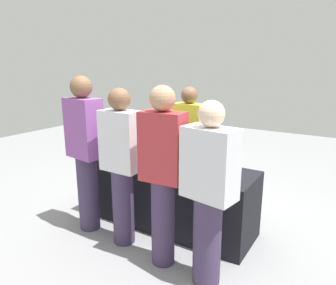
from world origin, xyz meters
name	(u,v)px	position (x,y,z in m)	size (l,w,h in m)	color
ground_plane	(168,223)	(0.00, 0.00, 0.00)	(12.00, 12.00, 0.00)	gray
tasting_table	(168,194)	(0.00, 0.00, 0.37)	(1.99, 0.65, 0.74)	black
wine_bottle_0	(132,145)	(-0.59, 0.09, 0.86)	(0.07, 0.07, 0.33)	black
wine_bottle_1	(172,152)	(0.00, 0.09, 0.86)	(0.08, 0.08, 0.33)	black
wine_bottle_2	(189,155)	(0.23, 0.07, 0.86)	(0.08, 0.08, 0.33)	black
wine_bottle_3	(200,157)	(0.35, 0.09, 0.86)	(0.08, 0.08, 0.32)	black
wine_bottle_4	(213,159)	(0.50, 0.11, 0.85)	(0.08, 0.08, 0.31)	black
wine_glass_0	(118,150)	(-0.63, -0.12, 0.84)	(0.07, 0.07, 0.14)	silver
wine_glass_1	(130,152)	(-0.48, -0.09, 0.83)	(0.07, 0.07, 0.13)	silver
wine_glass_2	(171,158)	(0.08, -0.07, 0.84)	(0.07, 0.07, 0.14)	silver
wine_glass_3	(186,161)	(0.28, -0.09, 0.85)	(0.07, 0.07, 0.15)	silver
server_pouring	(189,143)	(-0.07, 0.60, 0.85)	(0.38, 0.21, 1.57)	black
guest_0	(85,149)	(-0.71, -0.56, 0.94)	(0.44, 0.28, 1.72)	#3F3351
guest_1	(122,163)	(-0.19, -0.57, 0.88)	(0.40, 0.22, 1.62)	#3F3351
guest_2	(163,171)	(0.35, -0.65, 0.91)	(0.41, 0.25, 1.67)	#3F3351
guest_3	(209,191)	(0.81, -0.67, 0.84)	(0.47, 0.31, 1.58)	#3F3351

